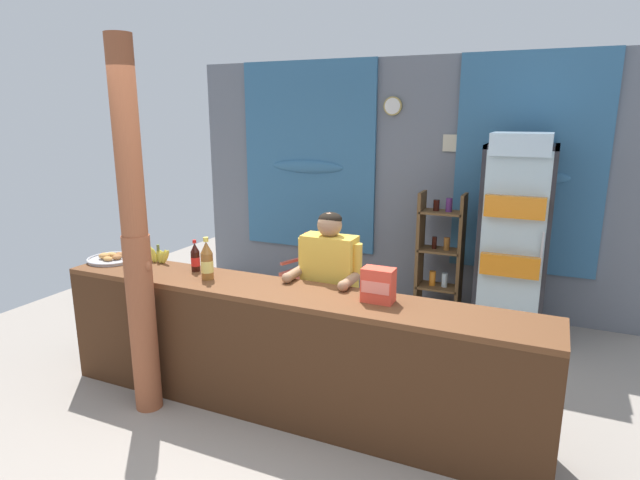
% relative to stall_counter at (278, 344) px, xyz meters
% --- Properties ---
extents(ground_plane, '(7.87, 7.87, 0.00)m').
position_rel_stall_counter_xyz_m(ground_plane, '(0.07, 0.97, -0.59)').
color(ground_plane, gray).
extents(back_wall_curtained, '(5.20, 0.22, 2.80)m').
position_rel_stall_counter_xyz_m(back_wall_curtained, '(0.07, 2.83, 0.85)').
color(back_wall_curtained, slate).
rests_on(back_wall_curtained, ground).
extents(stall_counter, '(3.71, 0.52, 0.96)m').
position_rel_stall_counter_xyz_m(stall_counter, '(0.00, 0.00, 0.00)').
color(stall_counter, brown).
rests_on(stall_counter, ground).
extents(timber_post, '(0.22, 0.20, 2.71)m').
position_rel_stall_counter_xyz_m(timber_post, '(-0.99, -0.28, 0.70)').
color(timber_post, '#995133').
rests_on(timber_post, ground).
extents(drink_fridge, '(0.65, 0.75, 2.02)m').
position_rel_stall_counter_xyz_m(drink_fridge, '(1.38, 2.29, 0.52)').
color(drink_fridge, '#232328').
rests_on(drink_fridge, ground).
extents(bottle_shelf_rack, '(0.48, 0.28, 1.38)m').
position_rel_stall_counter_xyz_m(bottle_shelf_rack, '(0.64, 2.46, 0.13)').
color(bottle_shelf_rack, brown).
rests_on(bottle_shelf_rack, ground).
extents(plastic_lawn_chair, '(0.56, 0.56, 0.86)m').
position_rel_stall_counter_xyz_m(plastic_lawn_chair, '(-0.72, 2.08, -0.10)').
color(plastic_lawn_chair, '#E5563D').
rests_on(plastic_lawn_chair, ground).
extents(shopkeeper, '(0.53, 0.42, 1.47)m').
position_rel_stall_counter_xyz_m(shopkeeper, '(0.16, 0.53, 0.34)').
color(shopkeeper, '#28282D').
rests_on(shopkeeper, ground).
extents(soda_bottle_iced_tea, '(0.09, 0.09, 0.33)m').
position_rel_stall_counter_xyz_m(soda_bottle_iced_tea, '(-0.66, 0.10, 0.51)').
color(soda_bottle_iced_tea, brown).
rests_on(soda_bottle_iced_tea, stall_counter).
extents(soda_bottle_cola, '(0.07, 0.07, 0.26)m').
position_rel_stall_counter_xyz_m(soda_bottle_cola, '(-0.87, 0.23, 0.48)').
color(soda_bottle_cola, black).
rests_on(soda_bottle_cola, stall_counter).
extents(snack_box_crackers, '(0.21, 0.13, 0.23)m').
position_rel_stall_counter_xyz_m(snack_box_crackers, '(0.68, 0.17, 0.49)').
color(snack_box_crackers, '#E5422D').
rests_on(snack_box_crackers, stall_counter).
extents(pastry_tray, '(0.42, 0.42, 0.07)m').
position_rel_stall_counter_xyz_m(pastry_tray, '(-1.72, 0.19, 0.39)').
color(pastry_tray, '#BCBCC1').
rests_on(pastry_tray, stall_counter).
extents(banana_bunch, '(0.27, 0.07, 0.16)m').
position_rel_stall_counter_xyz_m(banana_bunch, '(-1.31, 0.30, 0.43)').
color(banana_bunch, '#DBCC42').
rests_on(banana_bunch, stall_counter).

